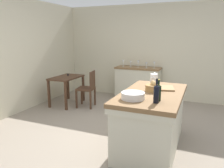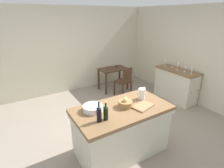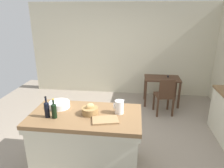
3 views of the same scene
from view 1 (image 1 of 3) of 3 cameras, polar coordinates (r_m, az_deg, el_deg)
ground_plane at (r=4.13m, az=2.06°, el=-12.53°), size 6.76×6.76×0.00m
wall_back at (r=5.27m, az=-25.51°, el=6.43°), size 5.32×0.12×2.60m
wall_right at (r=6.26m, az=10.66°, el=8.19°), size 0.12×5.20×2.60m
island_table at (r=3.51m, az=10.27°, el=-8.74°), size 1.63×0.89×0.90m
side_cabinet at (r=6.13m, az=6.74°, el=0.22°), size 0.52×1.24×0.90m
writing_desk at (r=5.71m, az=-11.81°, el=0.73°), size 0.90×0.56×0.78m
wooden_chair at (r=5.42m, az=-6.31°, el=-0.94°), size 0.46×0.46×0.91m
pitcher at (r=3.84m, az=10.88°, el=1.17°), size 0.17×0.13×0.24m
wash_bowl at (r=2.98m, az=5.50°, el=-3.05°), size 0.32×0.32×0.09m
bread_basket at (r=3.44m, az=10.69°, el=-0.90°), size 0.24×0.24×0.17m
cutting_board at (r=3.66m, az=14.07°, el=-1.03°), size 0.40×0.30×0.02m
wine_bottle_dark at (r=2.94m, az=12.03°, el=-2.08°), size 0.07×0.07×0.29m
wine_bottle_amber at (r=2.83m, az=11.51°, el=-2.38°), size 0.07×0.07×0.32m
wine_glass_far_left at (r=5.91m, az=11.00°, el=5.22°), size 0.07×0.07×0.17m
wine_glass_left at (r=5.97m, az=9.00°, el=5.23°), size 0.07×0.07×0.15m
wine_glass_middle at (r=6.00m, az=6.87°, el=5.57°), size 0.07×0.07×0.19m
wine_glass_right at (r=6.14m, az=4.89°, el=5.57°), size 0.07×0.07×0.16m
wine_glass_far_right at (r=6.11m, az=2.95°, el=5.77°), size 0.07×0.07×0.19m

